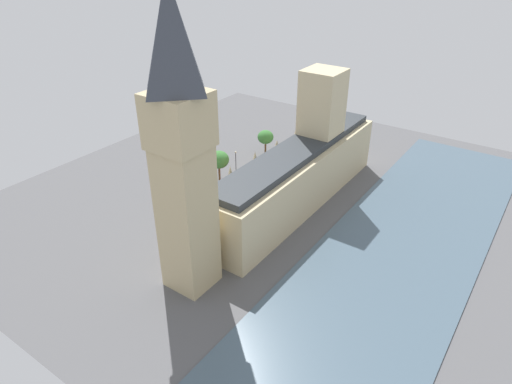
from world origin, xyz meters
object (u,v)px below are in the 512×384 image
(car_white_under_trees, at_px, (293,158))
(plane_tree_trailing, at_px, (219,160))
(clock_tower, at_px, (181,145))
(plane_tree_far_end, at_px, (266,137))
(parliament_building, at_px, (301,168))
(double_decker_bus_near_tower, at_px, (248,181))
(pedestrian_by_river_gate, at_px, (264,191))
(car_black_midblock, at_px, (189,223))
(street_lamp_leading, at_px, (236,158))

(car_white_under_trees, xyz_separation_m, plane_tree_trailing, (10.19, 22.46, 5.55))
(clock_tower, distance_m, plane_tree_far_end, 65.68)
(clock_tower, xyz_separation_m, plane_tree_trailing, (22.10, -35.70, -22.58))
(plane_tree_trailing, bearing_deg, clock_tower, 121.75)
(parliament_building, xyz_separation_m, clock_tower, (1.21, 39.31, 19.96))
(parliament_building, height_order, double_decker_bus_near_tower, parliament_building)
(clock_tower, bearing_deg, car_white_under_trees, -78.43)
(pedestrian_by_river_gate, distance_m, plane_tree_trailing, 15.19)
(double_decker_bus_near_tower, bearing_deg, parliament_building, -164.75)
(pedestrian_by_river_gate, height_order, plane_tree_far_end, plane_tree_far_end)
(parliament_building, xyz_separation_m, plane_tree_far_end, (22.71, -18.20, -3.35))
(clock_tower, relative_size, plane_tree_trailing, 6.34)
(parliament_building, xyz_separation_m, plane_tree_trailing, (23.31, 3.61, -2.62))
(double_decker_bus_near_tower, bearing_deg, clock_tower, 112.32)
(car_black_midblock, height_order, street_lamp_leading, street_lamp_leading)
(car_white_under_trees, xyz_separation_m, street_lamp_leading, (9.12, 16.34, 3.92))
(street_lamp_leading, bearing_deg, car_black_midblock, 104.78)
(car_white_under_trees, bearing_deg, pedestrian_by_river_gate, -79.38)
(plane_tree_trailing, relative_size, plane_tree_far_end, 1.13)
(double_decker_bus_near_tower, bearing_deg, street_lamp_leading, -30.92)
(parliament_building, xyz_separation_m, car_black_midblock, (14.91, 25.30, -8.17))
(car_white_under_trees, relative_size, street_lamp_leading, 0.59)
(double_decker_bus_near_tower, xyz_separation_m, plane_tree_trailing, (9.34, 0.56, 3.80))
(car_black_midblock, distance_m, plane_tree_trailing, 23.91)
(parliament_building, xyz_separation_m, car_white_under_trees, (13.12, -18.85, -8.18))
(double_decker_bus_near_tower, relative_size, plane_tree_far_end, 1.36)
(car_black_midblock, height_order, pedestrian_by_river_gate, car_black_midblock)
(parliament_building, bearing_deg, street_lamp_leading, -6.44)
(parliament_building, distance_m, car_white_under_trees, 24.38)
(pedestrian_by_river_gate, bearing_deg, car_white_under_trees, 57.13)
(clock_tower, xyz_separation_m, double_decker_bus_near_tower, (12.75, -36.27, -26.39))
(pedestrian_by_river_gate, xyz_separation_m, plane_tree_far_end, (13.39, -20.41, 5.03))
(clock_tower, relative_size, double_decker_bus_near_tower, 5.29)
(plane_tree_far_end, bearing_deg, car_black_midblock, 100.17)
(double_decker_bus_near_tower, bearing_deg, plane_tree_far_end, -64.69)
(parliament_building, distance_m, plane_tree_far_end, 29.29)
(car_white_under_trees, bearing_deg, clock_tower, -78.04)
(clock_tower, bearing_deg, parliament_building, -91.77)
(pedestrian_by_river_gate, distance_m, plane_tree_far_end, 24.92)
(clock_tower, distance_m, car_black_midblock, 34.28)
(street_lamp_leading, bearing_deg, double_decker_bus_near_tower, 146.13)
(parliament_building, xyz_separation_m, pedestrian_by_river_gate, (9.32, 2.21, -8.38))
(plane_tree_far_end, distance_m, street_lamp_leading, 15.72)
(pedestrian_by_river_gate, relative_size, plane_tree_far_end, 0.19)
(parliament_building, bearing_deg, clock_tower, 88.23)
(car_black_midblock, relative_size, street_lamp_leading, 0.64)
(parliament_building, height_order, car_black_midblock, parliament_building)
(pedestrian_by_river_gate, xyz_separation_m, plane_tree_trailing, (13.99, 1.40, 5.76))
(pedestrian_by_river_gate, bearing_deg, car_black_midblock, -146.71)
(clock_tower, height_order, car_black_midblock, clock_tower)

